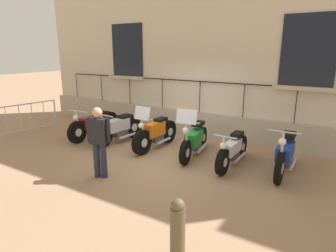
{
  "coord_description": "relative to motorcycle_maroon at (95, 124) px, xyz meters",
  "views": [
    {
      "loc": [
        6.11,
        3.86,
        2.77
      ],
      "look_at": [
        -0.2,
        0.0,
        0.8
      ],
      "focal_mm": 30.57,
      "sensor_mm": 36.0,
      "label": 1
    }
  ],
  "objects": [
    {
      "name": "motorcycle_maroon",
      "position": [
        0.0,
        0.0,
        0.0
      ],
      "size": [
        2.22,
        0.73,
        1.0
      ],
      "color": "black",
      "rests_on": "ground_plane"
    },
    {
      "name": "crowd_barrier",
      "position": [
        0.92,
        -2.26,
        0.12
      ],
      "size": [
        2.11,
        0.36,
        1.05
      ],
      "color": "#B7B7BF",
      "rests_on": "ground_plane"
    },
    {
      "name": "bollard",
      "position": [
        3.68,
        5.2,
        0.07
      ],
      "size": [
        0.2,
        0.2,
        1.01
      ],
      "color": "brown",
      "rests_on": "ground_plane"
    },
    {
      "name": "pedestrian_standing",
      "position": [
        2.16,
        2.35,
        0.45
      ],
      "size": [
        0.34,
        0.5,
        1.6
      ],
      "color": "#23283D",
      "rests_on": "ground_plane"
    },
    {
      "name": "ground_plane",
      "position": [
        0.32,
        2.88,
        -0.44
      ],
      "size": [
        60.0,
        60.0,
        0.0
      ],
      "primitive_type": "plane",
      "color": "#9E7A5B"
    },
    {
      "name": "building_facade",
      "position": [
        -2.23,
        2.88,
        3.42
      ],
      "size": [
        0.82,
        13.56,
        7.99
      ],
      "color": "beige",
      "rests_on": "ground_plane"
    },
    {
      "name": "motorcycle_orange",
      "position": [
        -0.11,
        2.31,
        -0.0
      ],
      "size": [
        1.99,
        0.59,
        1.33
      ],
      "color": "black",
      "rests_on": "ground_plane"
    },
    {
      "name": "motorcycle_silver",
      "position": [
        0.04,
        1.04,
        0.01
      ],
      "size": [
        1.97,
        0.73,
        0.97
      ],
      "color": "black",
      "rests_on": "ground_plane"
    },
    {
      "name": "motorcycle_blue",
      "position": [
        -0.21,
        5.82,
        0.0
      ],
      "size": [
        1.98,
        0.67,
        1.14
      ],
      "color": "black",
      "rests_on": "ground_plane"
    },
    {
      "name": "motorcycle_white",
      "position": [
        -0.03,
        4.64,
        -0.06
      ],
      "size": [
        1.91,
        0.54,
        0.9
      ],
      "color": "black",
      "rests_on": "ground_plane"
    },
    {
      "name": "motorcycle_green",
      "position": [
        -0.15,
        3.54,
        -0.01
      ],
      "size": [
        2.02,
        0.63,
        1.39
      ],
      "color": "black",
      "rests_on": "ground_plane"
    }
  ]
}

